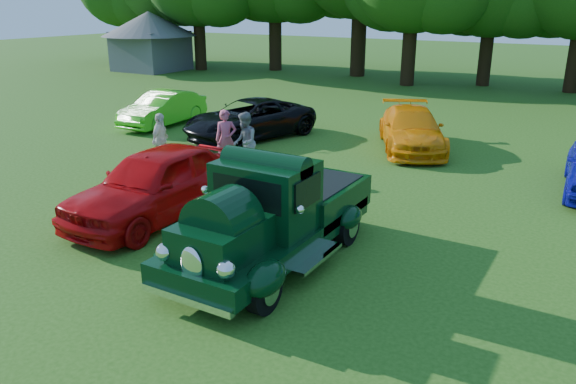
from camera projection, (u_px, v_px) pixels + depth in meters
The scene contains 10 objects.
ground at pixel (230, 247), 11.09m from camera, with size 120.00×120.00×0.00m, color #234E12.
hero_pickup at pixel (273, 217), 10.30m from camera, with size 2.34×5.03×1.97m.
red_convertible at pixel (157, 183), 12.41m from camera, with size 1.86×4.63×1.58m, color #BD080A.
back_car_lime at pixel (163, 109), 21.65m from camera, with size 1.37×3.92×1.29m, color #42D81C.
back_car_black at pixel (249, 119), 19.63m from camera, with size 2.23×4.84×1.34m, color black.
back_car_orange at pixel (412, 129), 18.17m from camera, with size 1.84×4.53×1.31m, color orange.
spectator_pink at pixel (226, 139), 16.09m from camera, with size 0.61×0.40×1.69m, color #B94C69.
spectator_grey at pixel (245, 142), 15.71m from camera, with size 0.82×0.64×1.69m, color gray.
spectator_white at pixel (161, 140), 16.23m from camera, with size 0.92×0.38×1.57m, color silver.
gazebo at pixel (150, 34), 38.00m from camera, with size 6.40×6.40×3.90m.
Camera 1 is at (6.16, -8.13, 4.63)m, focal length 35.00 mm.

